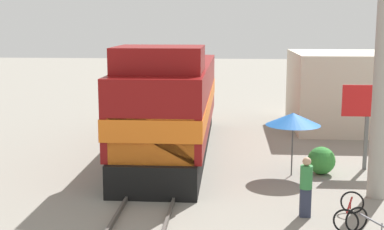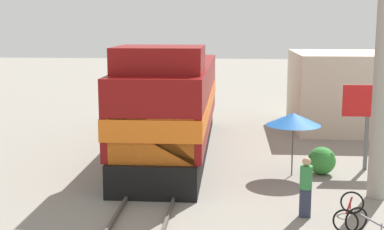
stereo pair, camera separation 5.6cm
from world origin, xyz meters
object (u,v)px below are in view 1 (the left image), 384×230
object	(u,v)px
locomotive	(171,106)
bicycle	(349,211)
person_bystander	(306,185)
vendor_umbrella	(293,119)
bicycle_spare	(375,229)
billboard_sign	(368,107)

from	to	relation	value
locomotive	bicycle	distance (m)	9.30
person_bystander	bicycle	bearing A→B (deg)	-19.49
locomotive	vendor_umbrella	xyz separation A→B (m)	(4.57, -2.75, 0.04)
person_bystander	bicycle_spare	bearing A→B (deg)	-49.15
vendor_umbrella	bicycle	distance (m)	4.90
locomotive	person_bystander	bearing A→B (deg)	-56.69
locomotive	bicycle_spare	xyz separation A→B (m)	(5.95, -8.52, -1.63)
bicycle_spare	vendor_umbrella	bearing A→B (deg)	79.83
billboard_sign	person_bystander	world-z (taller)	billboard_sign
locomotive	bicycle	size ratio (longest dim) A/B	7.22
locomotive	bicycle_spare	bearing A→B (deg)	-55.08
vendor_umbrella	person_bystander	world-z (taller)	vendor_umbrella
billboard_sign	bicycle_spare	distance (m)	7.18
locomotive	person_bystander	size ratio (longest dim) A/B	7.32
vendor_umbrella	bicycle	size ratio (longest dim) A/B	1.29
billboard_sign	bicycle	distance (m)	6.07
billboard_sign	bicycle	bearing A→B (deg)	-107.52
billboard_sign	locomotive	bearing A→B (deg)	166.53
person_bystander	bicycle_spare	world-z (taller)	person_bystander
person_bystander	bicycle	size ratio (longest dim) A/B	0.99
vendor_umbrella	billboard_sign	xyz separation A→B (m)	(2.77, 0.99, 0.30)
locomotive	billboard_sign	world-z (taller)	locomotive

